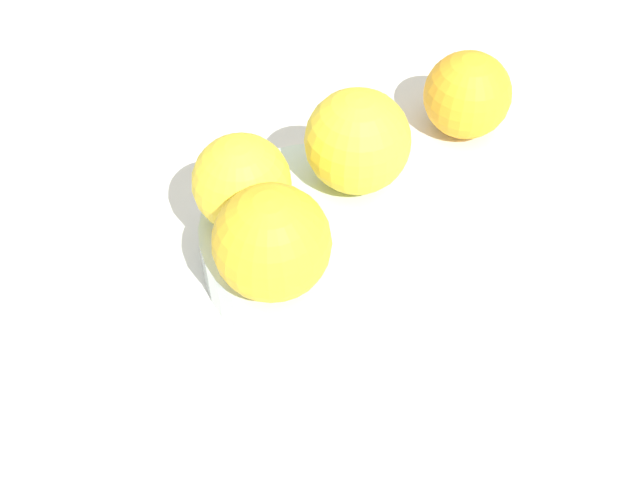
{
  "coord_description": "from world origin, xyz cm",
  "views": [
    {
      "loc": [
        29.18,
        17.46,
        41.39
      ],
      "look_at": [
        0.0,
        0.0,
        2.41
      ],
      "focal_mm": 43.04,
      "sensor_mm": 36.0,
      "label": 1
    }
  ],
  "objects": [
    {
      "name": "orange_in_bowl_1",
      "position": [
        5.48,
        0.0,
        7.57
      ],
      "size": [
        7.09,
        7.09,
        7.09
      ],
      "primitive_type": "sphere",
      "color": "yellow",
      "rests_on": "fruit_bowl"
    },
    {
      "name": "ground_plane",
      "position": [
        0.0,
        0.0,
        -1.0
      ],
      "size": [
        110.0,
        110.0,
        2.0
      ],
      "primitive_type": "cube",
      "color": "silver"
    },
    {
      "name": "orange_in_bowl_2",
      "position": [
        2.0,
        -4.59,
        7.2
      ],
      "size": [
        6.36,
        6.36,
        6.36
      ],
      "primitive_type": "sphere",
      "color": "yellow",
      "rests_on": "fruit_bowl"
    },
    {
      "name": "orange_loose_0",
      "position": [
        -18.19,
        2.64,
        3.47
      ],
      "size": [
        6.94,
        6.94,
        6.94
      ],
      "primitive_type": "sphere",
      "color": "#F9A823",
      "rests_on": "ground_plane"
    },
    {
      "name": "orange_in_bowl_0",
      "position": [
        -4.84,
        -0.49,
        7.58
      ],
      "size": [
        7.12,
        7.12,
        7.12
      ],
      "primitive_type": "sphere",
      "color": "yellow",
      "rests_on": "fruit_bowl"
    },
    {
      "name": "fruit_bowl",
      "position": [
        0.0,
        0.0,
        1.9
      ],
      "size": [
        16.03,
        16.03,
        4.02
      ],
      "color": "silver",
      "rests_on": "ground_plane"
    }
  ]
}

